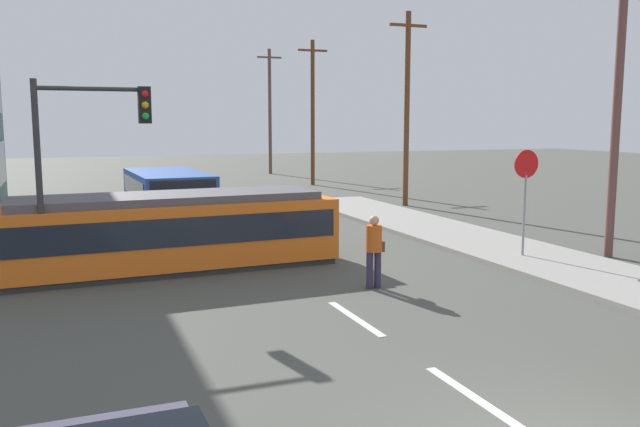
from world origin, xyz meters
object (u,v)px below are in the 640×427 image
Objects in this scene: stop_sign at (526,180)px; utility_pole_mid at (407,106)px; utility_pole_distant at (270,109)px; city_bus at (168,193)px; utility_pole_far at (313,110)px; traffic_light_mast at (86,143)px; pedestrian_crossing at (374,247)px; streetcar_tram at (169,230)px; utility_pole_near at (617,105)px.

stop_sign is 12.26m from utility_pole_mid.
utility_pole_mid is 19.94m from utility_pole_distant.
utility_pole_far reaches higher than city_bus.
city_bus is at bearing -173.91° from utility_pole_mid.
stop_sign is 0.61× the size of traffic_light_mast.
pedestrian_crossing is 6.90m from traffic_light_mast.
traffic_light_mast is (-5.97, 2.54, 2.35)m from pedestrian_crossing.
utility_pole_mid is (11.93, 9.24, 3.45)m from streetcar_tram.
utility_pole_mid is (0.24, 12.24, 0.23)m from utility_pole_near.
traffic_light_mast is at bearing -122.41° from utility_pole_far.
utility_pole_far is at bearing -91.07° from utility_pole_distant.
stop_sign is 31.86m from utility_pole_distant.
utility_pole_near reaches higher than city_bus.
utility_pole_mid is at bearing 37.01° from traffic_light_mast.
utility_pole_distant reaches higher than utility_pole_far.
traffic_light_mast is 17.43m from utility_pole_mid.
utility_pole_near is at bearing 5.72° from pedestrian_crossing.
utility_pole_distant reaches higher than stop_sign.
utility_pole_distant is (-0.24, 19.94, 0.19)m from utility_pole_mid.
utility_pole_near is (7.68, 0.77, 3.28)m from pedestrian_crossing.
stop_sign is at bearing 168.40° from utility_pole_near.
streetcar_tram is 8.18m from city_bus.
utility_pole_mid reaches higher than utility_pole_near.
utility_pole_near reaches higher than pedestrian_crossing.
city_bus is 12.20m from pedestrian_crossing.
utility_pole_distant reaches higher than pedestrian_crossing.
utility_pole_mid reaches higher than traffic_light_mast.
pedestrian_crossing is 0.19× the size of utility_pole_distant.
stop_sign is 11.25m from traffic_light_mast.
traffic_light_mast is at bearing -147.96° from streetcar_tram.
utility_pole_mid reaches higher than city_bus.
stop_sign is at bearing -94.56° from utility_pole_distant.
city_bus is 0.65× the size of utility_pole_distant.
city_bus is 11.32m from utility_pole_mid.
traffic_light_mast reaches higher than city_bus.
stop_sign is at bearing -95.98° from utility_pole_far.
utility_pole_distant is at bearing 68.17° from streetcar_tram.
utility_pole_distant is at bearing 76.89° from pedestrian_crossing.
city_bus is 0.71× the size of utility_pole_near.
utility_pole_near is 0.95× the size of utility_pole_mid.
utility_pole_mid is at bearing 88.88° from utility_pole_near.
utility_pole_far is at bearing 92.19° from utility_pole_mid.
traffic_light_mast is at bearing 156.91° from pedestrian_crossing.
utility_pole_distant is (11.69, 29.18, 3.64)m from streetcar_tram.
utility_pole_distant is (-0.00, 32.18, 0.42)m from utility_pole_near.
streetcar_tram is 9.57m from stop_sign.
utility_pole_near is 0.91× the size of utility_pole_distant.
city_bus is at bearing 81.66° from streetcar_tram.
pedestrian_crossing is 0.36× the size of traffic_light_mast.
pedestrian_crossing is 15.63m from utility_pole_mid.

